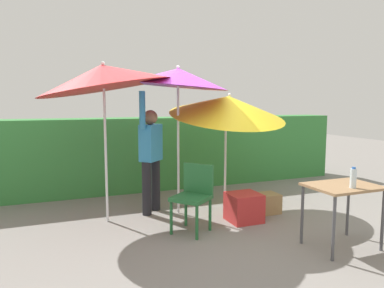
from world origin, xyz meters
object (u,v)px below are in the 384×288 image
object	(u,v)px
umbrella_rainbow	(178,78)
crate_cardboard	(265,203)
umbrella_orange	(228,106)
chair_plastic	(194,193)
bottle_water	(353,178)
folding_table	(343,193)
person_vendor	(151,153)
umbrella_yellow	(103,77)
cooler_box	(244,207)

from	to	relation	value
umbrella_rainbow	crate_cardboard	world-z (taller)	umbrella_rainbow
umbrella_orange	chair_plastic	xyz separation A→B (m)	(-0.90, -0.79, -1.14)
chair_plastic	umbrella_rainbow	bearing A→B (deg)	85.21
chair_plastic	bottle_water	xyz separation A→B (m)	(1.42, -1.30, 0.36)
chair_plastic	bottle_water	distance (m)	1.95
crate_cardboard	bottle_water	xyz separation A→B (m)	(0.10, -1.60, 0.72)
crate_cardboard	folding_table	distance (m)	1.54
umbrella_orange	person_vendor	xyz separation A→B (m)	(-1.22, 0.20, -0.72)
umbrella_rainbow	folding_table	size ratio (longest dim) A/B	2.88
umbrella_orange	umbrella_yellow	bearing A→B (deg)	-179.76
umbrella_rainbow	bottle_water	distance (m)	2.78
umbrella_rainbow	umbrella_orange	bearing A→B (deg)	-0.94
cooler_box	bottle_water	xyz separation A→B (m)	(0.60, -1.39, 0.66)
folding_table	umbrella_yellow	bearing A→B (deg)	141.89
folding_table	umbrella_orange	bearing A→B (deg)	105.28
umbrella_orange	bottle_water	xyz separation A→B (m)	(0.52, -2.09, -0.79)
umbrella_orange	cooler_box	distance (m)	1.61
person_vendor	folding_table	size ratio (longest dim) A/B	2.35
cooler_box	chair_plastic	bearing A→B (deg)	-173.48
umbrella_rainbow	bottle_water	world-z (taller)	umbrella_rainbow
cooler_box	crate_cardboard	size ratio (longest dim) A/B	1.06
folding_table	umbrella_rainbow	bearing A→B (deg)	124.89
umbrella_rainbow	folding_table	distance (m)	2.77
chair_plastic	bottle_water	size ratio (longest dim) A/B	3.71
person_vendor	cooler_box	distance (m)	1.62
chair_plastic	bottle_water	bearing A→B (deg)	-42.42
umbrella_yellow	bottle_water	distance (m)	3.43
chair_plastic	folding_table	world-z (taller)	chair_plastic
umbrella_rainbow	umbrella_yellow	bearing A→B (deg)	-178.87
umbrella_yellow	chair_plastic	world-z (taller)	umbrella_yellow
umbrella_yellow	folding_table	xyz separation A→B (m)	(2.46, -1.93, -1.41)
umbrella_rainbow	bottle_water	bearing A→B (deg)	-57.28
person_vendor	crate_cardboard	xyz separation A→B (m)	(1.63, -0.68, -0.78)
crate_cardboard	bottle_water	world-z (taller)	bottle_water
umbrella_orange	folding_table	size ratio (longest dim) A/B	2.50
chair_plastic	cooler_box	size ratio (longest dim) A/B	1.96
umbrella_orange	crate_cardboard	bearing A→B (deg)	-49.35
person_vendor	chair_plastic	distance (m)	1.12
chair_plastic	umbrella_orange	bearing A→B (deg)	41.42
crate_cardboard	person_vendor	bearing A→B (deg)	157.30
umbrella_orange	cooler_box	bearing A→B (deg)	-96.35
person_vendor	folding_table	world-z (taller)	person_vendor
umbrella_orange	chair_plastic	distance (m)	1.66
umbrella_rainbow	umbrella_yellow	size ratio (longest dim) A/B	0.96
umbrella_orange	bottle_water	distance (m)	2.29
folding_table	crate_cardboard	bearing A→B (deg)	94.42
person_vendor	cooler_box	xyz separation A→B (m)	(1.14, -0.90, -0.73)
cooler_box	folding_table	size ratio (longest dim) A/B	0.57
chair_plastic	crate_cardboard	distance (m)	1.40
umbrella_rainbow	person_vendor	world-z (taller)	umbrella_rainbow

